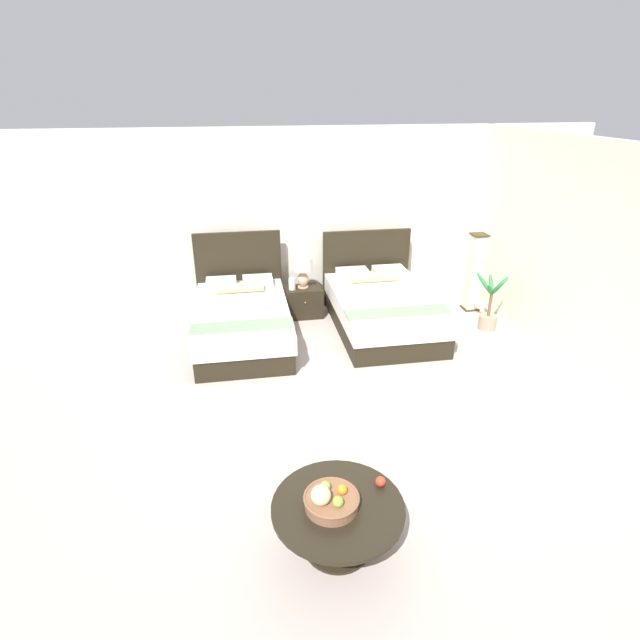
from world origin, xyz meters
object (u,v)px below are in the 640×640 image
object	(u,v)px
fruit_bowl	(330,500)
floor_lamp_corner	(474,273)
nightstand	(303,302)
table_lamp	(303,269)
bed_near_corner	(382,308)
potted_palm	(489,312)
bed_near_window	(242,319)
coffee_table	(338,516)
loose_apple	(380,482)
vase	(292,284)

from	to	relation	value
fruit_bowl	floor_lamp_corner	world-z (taller)	floor_lamp_corner
nightstand	table_lamp	world-z (taller)	table_lamp
bed_near_corner	potted_palm	size ratio (longest dim) A/B	2.46
table_lamp	bed_near_corner	bearing A→B (deg)	-31.39
bed_near_window	table_lamp	size ratio (longest dim) A/B	4.58
coffee_table	loose_apple	bearing A→B (deg)	20.71
bed_near_corner	bed_near_window	bearing A→B (deg)	179.77
bed_near_window	bed_near_corner	world-z (taller)	bed_near_window
nightstand	loose_apple	bearing A→B (deg)	-90.69
potted_palm	bed_near_window	bearing A→B (deg)	174.53
table_lamp	vase	size ratio (longest dim) A/B	2.64
bed_near_window	vase	world-z (taller)	bed_near_window
nightstand	vase	xyz separation A→B (m)	(-0.17, -0.04, 0.32)
fruit_bowl	potted_palm	size ratio (longest dim) A/B	0.48
nightstand	vase	size ratio (longest dim) A/B	3.23
fruit_bowl	potted_palm	bearing A→B (deg)	47.86
fruit_bowl	floor_lamp_corner	size ratio (longest dim) A/B	0.34
table_lamp	fruit_bowl	bearing A→B (deg)	-96.24
bed_near_window	fruit_bowl	world-z (taller)	bed_near_window
bed_near_window	nightstand	distance (m)	1.15
potted_palm	fruit_bowl	bearing A→B (deg)	-132.14
vase	fruit_bowl	world-z (taller)	vase
vase	potted_palm	bearing A→B (deg)	-18.44
loose_apple	potted_palm	size ratio (longest dim) A/B	0.09
bed_near_window	bed_near_corner	xyz separation A→B (m)	(2.03, -0.01, 0.01)
nightstand	bed_near_window	bearing A→B (deg)	-147.17
nightstand	floor_lamp_corner	size ratio (longest dim) A/B	0.47
floor_lamp_corner	potted_palm	world-z (taller)	floor_lamp_corner
loose_apple	floor_lamp_corner	bearing A→B (deg)	55.54
floor_lamp_corner	vase	bearing A→B (deg)	176.21
loose_apple	floor_lamp_corner	xyz separation A→B (m)	(2.74, 3.99, 0.16)
coffee_table	bed_near_corner	bearing A→B (deg)	68.27
bed_near_corner	fruit_bowl	distance (m)	4.05
bed_near_corner	fruit_bowl	bearing A→B (deg)	-112.50
coffee_table	fruit_bowl	distance (m)	0.18
bed_near_window	potted_palm	xyz separation A→B (m)	(3.56, -0.34, -0.03)
bed_near_corner	fruit_bowl	size ratio (longest dim) A/B	5.18
bed_near_corner	vase	size ratio (longest dim) A/B	11.98
bed_near_window	floor_lamp_corner	world-z (taller)	bed_near_window
fruit_bowl	floor_lamp_corner	xyz separation A→B (m)	(3.17, 4.14, 0.13)
bed_near_window	vase	bearing A→B (deg)	36.40
nightstand	potted_palm	world-z (taller)	potted_palm
nightstand	potted_palm	size ratio (longest dim) A/B	0.66
table_lamp	potted_palm	size ratio (longest dim) A/B	0.54
bed_near_window	nightstand	size ratio (longest dim) A/B	3.75
nightstand	vase	bearing A→B (deg)	-167.12
vase	loose_apple	bearing A→B (deg)	-88.30
nightstand	floor_lamp_corner	distance (m)	2.73
vase	loose_apple	distance (m)	4.19
vase	fruit_bowl	size ratio (longest dim) A/B	0.43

